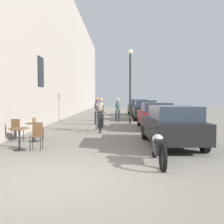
{
  "coord_description": "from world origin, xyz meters",
  "views": [
    {
      "loc": [
        1.13,
        -5.39,
        1.69
      ],
      "look_at": [
        0.85,
        11.29,
        0.81
      ],
      "focal_mm": 42.14,
      "sensor_mm": 36.0,
      "label": 1
    }
  ],
  "objects": [
    {
      "name": "parked_car_second",
      "position": [
        3.26,
        9.1,
        0.75
      ],
      "size": [
        1.76,
        4.08,
        1.44
      ],
      "color": "maroon",
      "rests_on": "ground_plane"
    },
    {
      "name": "cafe_chair_mid_toward_street",
      "position": [
        -2.15,
        5.29,
        0.52
      ],
      "size": [
        0.38,
        0.38,
        0.89
      ],
      "color": "black",
      "rests_on": "ground_plane"
    },
    {
      "name": "ground_plane",
      "position": [
        0.0,
        0.0,
        0.0
      ],
      "size": [
        88.0,
        88.0,
        0.0
      ],
      "primitive_type": "plane",
      "color": "gray"
    },
    {
      "name": "cafe_chair_near_toward_street",
      "position": [
        -1.46,
        3.07,
        0.52
      ],
      "size": [
        0.4,
        0.4,
        0.89
      ],
      "color": "black",
      "rests_on": "ground_plane"
    },
    {
      "name": "cafe_chair_mid_toward_wall",
      "position": [
        -2.72,
        4.64,
        0.52
      ],
      "size": [
        0.41,
        0.41,
        0.89
      ],
      "color": "black",
      "rests_on": "ground_plane"
    },
    {
      "name": "pedestrian_near",
      "position": [
        -0.09,
        11.15,
        0.98
      ],
      "size": [
        0.36,
        0.27,
        1.74
      ],
      "color": "#26262D",
      "rests_on": "ground_plane"
    },
    {
      "name": "cafe_table_near",
      "position": [
        -2.02,
        3.0,
        0.52
      ],
      "size": [
        0.64,
        0.64,
        0.72
      ],
      "color": "black",
      "rests_on": "ground_plane"
    },
    {
      "name": "street_lamp",
      "position": [
        2.04,
        12.05,
        3.11
      ],
      "size": [
        0.32,
        0.32,
        4.9
      ],
      "color": "black",
      "rests_on": "ground_plane"
    },
    {
      "name": "parked_car_nearest",
      "position": [
        3.07,
        3.87,
        0.74
      ],
      "size": [
        1.78,
        4.05,
        1.43
      ],
      "color": "black",
      "rests_on": "ground_plane"
    },
    {
      "name": "parked_motorcycle",
      "position": [
        2.21,
        1.37,
        0.4
      ],
      "size": [
        0.62,
        2.15,
        0.92
      ],
      "color": "black",
      "rests_on": "ground_plane"
    },
    {
      "name": "building_facade_left",
      "position": [
        -3.45,
        14.0,
        5.8
      ],
      "size": [
        0.54,
        68.0,
        11.61
      ],
      "color": "gray",
      "rests_on": "ground_plane"
    },
    {
      "name": "parked_car_fourth",
      "position": [
        3.27,
        20.57,
        0.81
      ],
      "size": [
        1.9,
        4.43,
        1.57
      ],
      "color": "black",
      "rests_on": "ground_plane"
    },
    {
      "name": "cafe_table_mid",
      "position": [
        -2.08,
        4.71,
        0.52
      ],
      "size": [
        0.64,
        0.64,
        0.72
      ],
      "color": "black",
      "rests_on": "ground_plane"
    },
    {
      "name": "pedestrian_mid",
      "position": [
        1.22,
        13.5,
        0.96
      ],
      "size": [
        0.34,
        0.24,
        1.71
      ],
      "color": "#26262D",
      "rests_on": "ground_plane"
    },
    {
      "name": "cyclist_on_bicycle",
      "position": [
        0.33,
        7.81,
        0.81
      ],
      "size": [
        0.52,
        1.76,
        1.74
      ],
      "color": "black",
      "rests_on": "ground_plane"
    },
    {
      "name": "parked_car_third",
      "position": [
        3.33,
        15.23,
        0.79
      ],
      "size": [
        1.88,
        4.31,
        1.52
      ],
      "color": "black",
      "rests_on": "ground_plane"
    }
  ]
}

